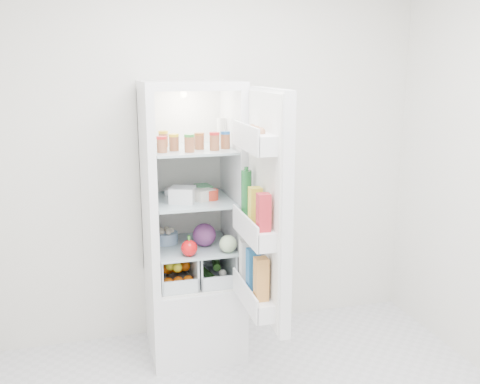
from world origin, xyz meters
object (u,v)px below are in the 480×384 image
object	(u,v)px
refrigerator	(192,254)
fridge_door	(264,213)
red_cabbage	(204,235)
mushroom_bowl	(166,238)

from	to	relation	value
refrigerator	fridge_door	size ratio (longest dim) A/B	1.38
red_cabbage	mushroom_bowl	distance (m)	0.27
refrigerator	fridge_door	distance (m)	0.82
red_cabbage	mushroom_bowl	world-z (taller)	red_cabbage
red_cabbage	fridge_door	size ratio (longest dim) A/B	0.12
refrigerator	mushroom_bowl	xyz separation A→B (m)	(-0.17, 0.02, 0.12)
red_cabbage	fridge_door	bearing A→B (deg)	-66.67
refrigerator	red_cabbage	bearing A→B (deg)	-56.86
refrigerator	mushroom_bowl	size ratio (longest dim) A/B	11.57
refrigerator	fridge_door	world-z (taller)	refrigerator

